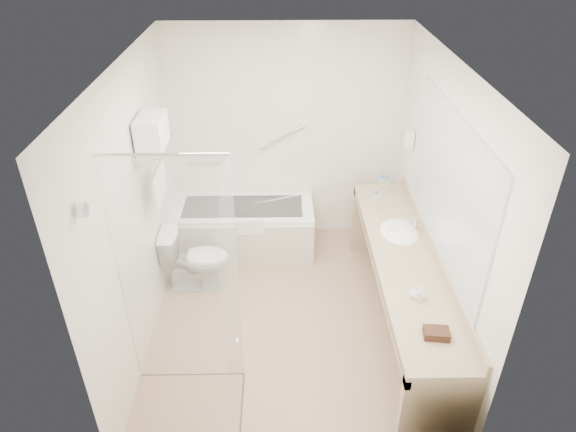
{
  "coord_description": "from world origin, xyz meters",
  "views": [
    {
      "loc": [
        -0.07,
        -3.79,
        3.52
      ],
      "look_at": [
        0.0,
        0.3,
        1.0
      ],
      "focal_mm": 32.0,
      "sensor_mm": 36.0,
      "label": 1
    }
  ],
  "objects_px": {
    "water_bottle_left": "(386,184)",
    "vanity_counter": "(402,275)",
    "amenity_basket": "(436,333)",
    "toilet": "(196,259)",
    "bathtub": "(244,227)"
  },
  "relations": [
    {
      "from": "water_bottle_left",
      "to": "toilet",
      "type": "bearing_deg",
      "value": -165.97
    },
    {
      "from": "bathtub",
      "to": "water_bottle_left",
      "type": "distance_m",
      "value": 1.71
    },
    {
      "from": "bathtub",
      "to": "toilet",
      "type": "height_order",
      "value": "toilet"
    },
    {
      "from": "water_bottle_left",
      "to": "vanity_counter",
      "type": "bearing_deg",
      "value": -92.0
    },
    {
      "from": "bathtub",
      "to": "toilet",
      "type": "xyz_separation_m",
      "value": [
        -0.45,
        -0.71,
        0.06
      ]
    },
    {
      "from": "vanity_counter",
      "to": "toilet",
      "type": "height_order",
      "value": "vanity_counter"
    },
    {
      "from": "amenity_basket",
      "to": "vanity_counter",
      "type": "bearing_deg",
      "value": 90.92
    },
    {
      "from": "bathtub",
      "to": "toilet",
      "type": "relative_size",
      "value": 2.3
    },
    {
      "from": "toilet",
      "to": "amenity_basket",
      "type": "distance_m",
      "value": 2.64
    },
    {
      "from": "toilet",
      "to": "amenity_basket",
      "type": "height_order",
      "value": "amenity_basket"
    },
    {
      "from": "water_bottle_left",
      "to": "amenity_basket",
      "type": "bearing_deg",
      "value": -90.68
    },
    {
      "from": "toilet",
      "to": "amenity_basket",
      "type": "bearing_deg",
      "value": -130.93
    },
    {
      "from": "amenity_basket",
      "to": "water_bottle_left",
      "type": "xyz_separation_m",
      "value": [
        0.03,
        2.16,
        0.06
      ]
    },
    {
      "from": "bathtub",
      "to": "amenity_basket",
      "type": "distance_m",
      "value": 2.89
    },
    {
      "from": "toilet",
      "to": "water_bottle_left",
      "type": "relative_size",
      "value": 3.7
    }
  ]
}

